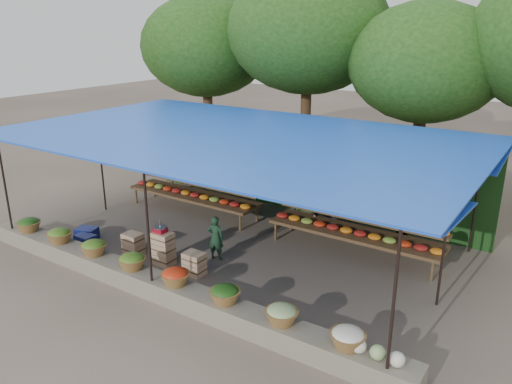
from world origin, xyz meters
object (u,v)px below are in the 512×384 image
Objects in this scene: weighing_scale at (160,229)px; blue_crate_back at (86,240)px; crate_counter at (163,251)px; vendor_seated at (216,238)px; blue_crate_front at (87,234)px.

weighing_scale is 0.63× the size of blue_crate_back.
crate_counter is at bearing 8.67° from blue_crate_back.
vendor_seated is (0.86, 0.86, 0.22)m from crate_counter.
vendor_seated is 2.22× the size of blue_crate_back.
weighing_scale reaches higher than blue_crate_back.
vendor_seated is at bearing 20.97° from blue_crate_back.
blue_crate_back is at bearing -171.05° from weighing_scale.
blue_crate_front is at bearing 136.54° from blue_crate_back.
crate_counter reaches higher than blue_crate_front.
blue_crate_front is at bearing 0.55° from vendor_seated.
crate_counter is 4.62× the size of blue_crate_front.
blue_crate_front is (-2.58, -0.07, -0.16)m from crate_counter.
blue_crate_back is (-2.28, -0.35, -0.17)m from crate_counter.
crate_counter reaches higher than blue_crate_back.
vendor_seated reaches higher than crate_counter.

